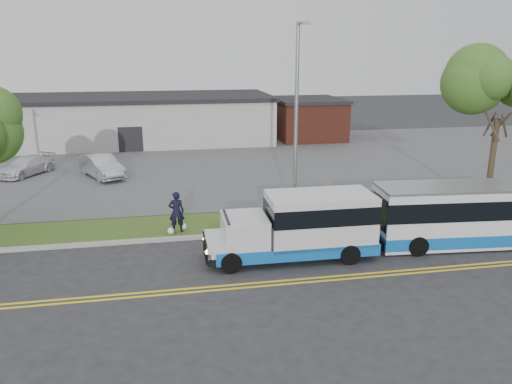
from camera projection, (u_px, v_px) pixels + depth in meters
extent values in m
plane|color=#28282B|center=(245.00, 244.00, 22.19)|extent=(140.00, 140.00, 0.00)
cube|color=yellow|center=(262.00, 282.00, 18.55)|extent=(70.00, 0.12, 0.01)
cube|color=yellow|center=(263.00, 286.00, 18.26)|extent=(70.00, 0.12, 0.01)
cube|color=#9E9B93|center=(241.00, 234.00, 23.21)|extent=(80.00, 0.30, 0.15)
cube|color=#35531B|center=(235.00, 222.00, 24.91)|extent=(80.00, 3.30, 0.10)
cube|color=#4C4C4F|center=(208.00, 162.00, 38.24)|extent=(80.00, 25.00, 0.10)
cube|color=#9E9E99|center=(133.00, 121.00, 46.08)|extent=(25.00, 10.00, 4.00)
cube|color=black|center=(131.00, 97.00, 45.49)|extent=(25.40, 10.40, 0.35)
cube|color=black|center=(131.00, 140.00, 41.65)|extent=(2.00, 0.15, 2.20)
cube|color=brown|center=(308.00, 120.00, 48.13)|extent=(6.00, 7.00, 3.60)
cube|color=black|center=(308.00, 100.00, 47.60)|extent=(6.30, 7.30, 0.30)
cylinder|color=#39281F|center=(492.00, 163.00, 26.84)|extent=(0.32, 0.32, 4.76)
ellipsoid|color=#315B1F|center=(501.00, 92.00, 25.81)|extent=(5.20, 5.20, 4.42)
cylinder|color=gray|center=(296.00, 125.00, 24.04)|extent=(0.18, 0.18, 9.50)
cylinder|color=gray|center=(302.00, 23.00, 22.10)|extent=(0.12, 1.40, 0.12)
cube|color=gray|center=(307.00, 23.00, 21.50)|extent=(0.35, 0.18, 0.12)
cube|color=#105AAE|center=(294.00, 245.00, 20.68)|extent=(6.70, 2.35, 0.49)
cube|color=silver|center=(320.00, 218.00, 20.55)|extent=(4.35, 2.31, 2.06)
cube|color=black|center=(320.00, 210.00, 20.46)|extent=(4.37, 2.35, 0.74)
cube|color=silver|center=(245.00, 230.00, 20.13)|extent=(1.79, 2.13, 1.18)
cube|color=black|center=(226.00, 227.00, 19.95)|extent=(0.12, 1.87, 0.88)
cube|color=silver|center=(218.00, 243.00, 20.08)|extent=(1.01, 2.02, 0.54)
cube|color=black|center=(207.00, 251.00, 20.09)|extent=(0.17, 2.01, 0.49)
sphere|color=#FFD88C|center=(208.00, 252.00, 19.32)|extent=(0.20, 0.20, 0.20)
sphere|color=#FFD88C|center=(205.00, 239.00, 20.71)|extent=(0.20, 0.20, 0.20)
cylinder|color=black|center=(231.00, 263.00, 19.26)|extent=(0.83, 0.29, 0.82)
cylinder|color=black|center=(225.00, 243.00, 21.27)|extent=(0.83, 0.29, 0.82)
cylinder|color=black|center=(350.00, 254.00, 20.06)|extent=(0.83, 0.29, 0.82)
cylinder|color=black|center=(333.00, 236.00, 22.06)|extent=(0.83, 0.29, 0.82)
cube|color=silver|center=(485.00, 214.00, 21.97)|extent=(9.87, 2.98, 2.56)
cube|color=#105AAE|center=(483.00, 233.00, 22.22)|extent=(9.89, 3.00, 0.53)
cube|color=black|center=(486.00, 203.00, 21.84)|extent=(9.91, 3.01, 0.84)
cube|color=black|center=(380.00, 211.00, 21.40)|extent=(0.25, 2.03, 1.41)
cube|color=black|center=(376.00, 239.00, 21.74)|extent=(0.28, 2.21, 0.44)
cube|color=gray|center=(489.00, 186.00, 21.62)|extent=(9.87, 2.98, 0.11)
cylinder|color=black|center=(418.00, 246.00, 20.88)|extent=(0.87, 0.35, 0.85)
cylinder|color=black|center=(399.00, 229.00, 22.88)|extent=(0.87, 0.35, 0.85)
imported|color=black|center=(176.00, 212.00, 23.17)|extent=(0.73, 0.49, 1.97)
imported|color=#A5A8AC|center=(102.00, 166.00, 33.36)|extent=(3.52, 4.78, 1.50)
imported|color=silver|center=(26.00, 166.00, 34.00)|extent=(3.65, 4.57, 1.24)
sphere|color=white|center=(171.00, 231.00, 23.10)|extent=(0.32, 0.32, 0.32)
sphere|color=white|center=(183.00, 226.00, 23.68)|extent=(0.32, 0.32, 0.32)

